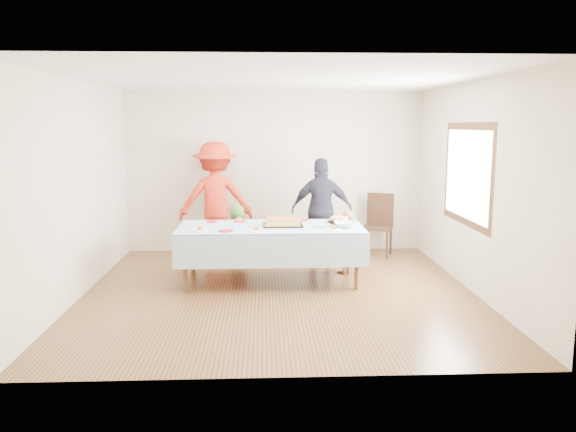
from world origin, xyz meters
The scene contains 22 objects.
ground centered at (0.00, 0.00, 0.00)m, with size 5.00×5.00×0.00m, color #492814.
room_walls centered at (0.05, 0.00, 1.77)m, with size 5.04×5.04×2.72m.
party_table centered at (-0.10, 0.48, 0.72)m, with size 2.50×1.10×0.78m.
birthday_cake centered at (0.07, 0.52, 0.83)m, with size 0.54×0.42×0.10m.
rolls_tray centered at (0.86, 0.69, 0.82)m, with size 0.34×0.34×0.10m.
punch_bowl centered at (0.90, 0.35, 0.82)m, with size 0.30×0.30×0.07m, color silver.
party_hat centered at (0.88, 0.90, 0.85)m, with size 0.09×0.09×0.15m, color white.
fork_pile centered at (0.58, 0.35, 0.81)m, with size 0.24×0.18×0.07m, color white, non-canonical shape.
plate_red_far_a centered at (-0.92, 0.86, 0.79)m, with size 0.17×0.17×0.01m, color red.
plate_red_far_b centered at (-0.54, 0.86, 0.79)m, with size 0.18×0.18×0.01m, color red.
plate_red_far_c centered at (-0.01, 0.86, 0.79)m, with size 0.17×0.17×0.01m, color red.
plate_red_far_d centered at (0.37, 0.93, 0.79)m, with size 0.20×0.20×0.01m, color red.
plate_red_near centered at (-0.68, 0.13, 0.79)m, with size 0.19×0.19×0.01m, color red.
plate_white_left centered at (-1.02, 0.17, 0.79)m, with size 0.21×0.21×0.01m, color white.
plate_white_mid centered at (-0.29, 0.13, 0.79)m, with size 0.23×0.23×0.01m, color white.
plate_white_right centered at (0.72, 0.16, 0.79)m, with size 0.21×0.21×0.01m, color white.
dining_chair centered at (1.72, 2.06, 0.57)m, with size 0.57×0.57×1.02m.
toddler_left centered at (-0.58, 1.40, 0.38)m, with size 0.28×0.18×0.76m, color #C81951.
toddler_mid centered at (-0.60, 1.66, 0.45)m, with size 0.44×0.29×0.91m, color #457C29.
toddler_right centered at (1.00, 0.90, 0.46)m, with size 0.45×0.35×0.92m, color tan.
adult_left centered at (-0.98, 2.16, 0.94)m, with size 1.21×0.70×1.87m, color red.
adult_right centered at (0.72, 1.67, 0.82)m, with size 0.96×0.40×1.64m, color #272735.
Camera 1 is at (-0.19, -7.02, 2.14)m, focal length 35.00 mm.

